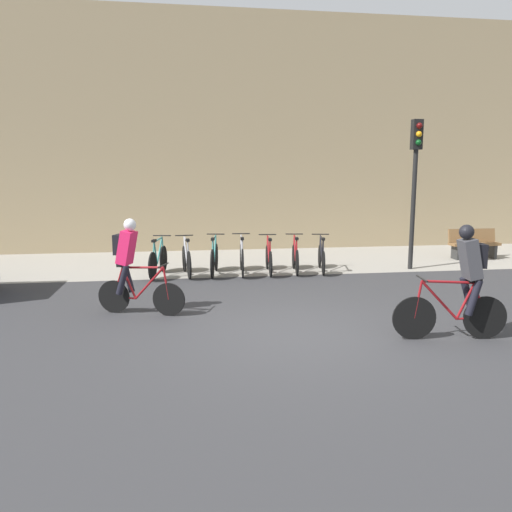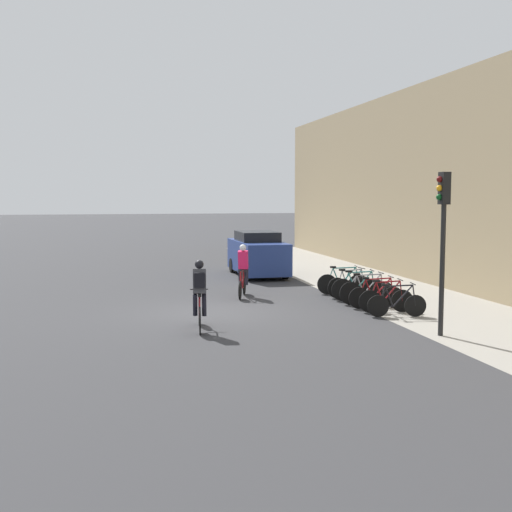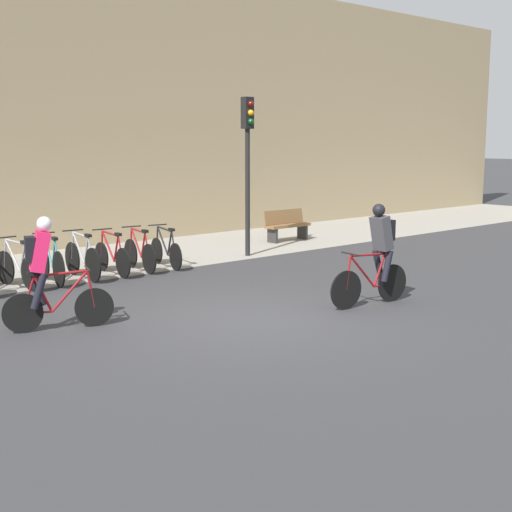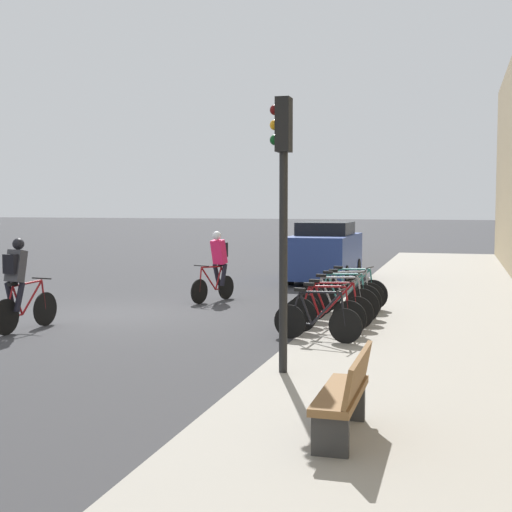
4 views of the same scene
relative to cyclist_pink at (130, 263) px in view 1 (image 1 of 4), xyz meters
name	(u,v)px [view 1 (image 1 of 4)]	position (x,y,z in m)	size (l,w,h in m)	color
ground	(298,333)	(2.75, -1.53, -0.95)	(200.00, 200.00, 0.00)	#333335
kerb_strip	(246,261)	(2.75, 5.22, -0.94)	(44.00, 4.50, 0.01)	gray
building_facade	(236,134)	(2.75, 7.77, 2.89)	(44.00, 0.60, 7.66)	#9E8966
cyclist_pink	(130,263)	(0.00, 0.00, 0.00)	(1.58, 0.66, 1.74)	black
cyclist_grey	(464,279)	(5.16, -2.18, 0.00)	(1.76, 0.50, 1.78)	black
parked_bike_0	(158,260)	(0.32, 3.40, -0.54)	(0.52, 1.71, 0.98)	black
parked_bike_1	(187,259)	(1.02, 3.40, -0.54)	(0.46, 1.64, 0.97)	black
parked_bike_2	(214,258)	(1.72, 3.40, -0.53)	(0.46, 1.72, 0.99)	black
parked_bike_3	(242,258)	(2.41, 3.40, -0.53)	(0.46, 1.75, 0.99)	black
parked_bike_4	(269,258)	(3.11, 3.40, -0.55)	(0.46, 1.69, 0.95)	black
parked_bike_5	(295,257)	(3.81, 3.40, -0.55)	(0.46, 1.60, 0.96)	black
parked_bike_6	(322,257)	(4.51, 3.40, -0.56)	(0.47, 1.64, 0.94)	black
traffic_light_pole	(415,167)	(6.96, 3.37, 1.74)	(0.26, 0.30, 3.90)	black
bench	(474,243)	(9.57, 4.67, -0.48)	(1.49, 0.44, 0.89)	brown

